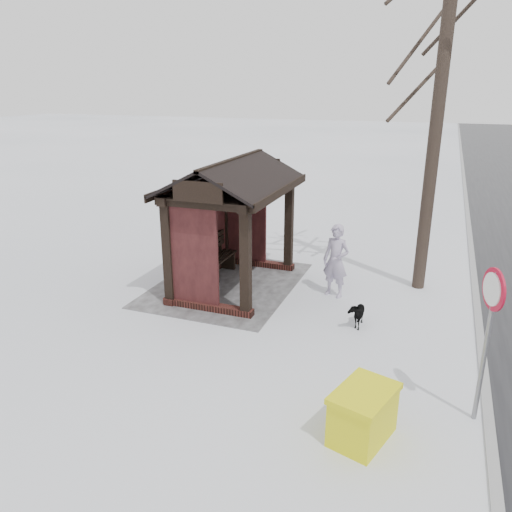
% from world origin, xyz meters
% --- Properties ---
extents(ground, '(120.00, 120.00, 0.00)m').
position_xyz_m(ground, '(0.00, 0.00, 0.00)').
color(ground, white).
rests_on(ground, ground).
extents(kerb, '(120.00, 0.15, 0.06)m').
position_xyz_m(kerb, '(0.00, 5.50, 0.01)').
color(kerb, gray).
rests_on(kerb, ground).
extents(trampled_patch, '(4.20, 3.20, 0.02)m').
position_xyz_m(trampled_patch, '(0.00, -0.20, 0.01)').
color(trampled_patch, gray).
rests_on(trampled_patch, ground).
extents(bus_shelter, '(3.60, 2.40, 3.09)m').
position_xyz_m(bus_shelter, '(0.00, -0.16, 2.17)').
color(bus_shelter, '#341813').
rests_on(bus_shelter, ground).
extents(tree_near, '(3.42, 3.42, 9.03)m').
position_xyz_m(tree_near, '(-1.50, 4.20, 6.16)').
color(tree_near, black).
rests_on(tree_near, ground).
extents(pedestrian, '(0.56, 0.71, 1.70)m').
position_xyz_m(pedestrian, '(-0.27, 2.40, 0.85)').
color(pedestrian, '#ADA0BB').
rests_on(pedestrian, ground).
extents(dog, '(0.66, 0.32, 0.55)m').
position_xyz_m(dog, '(1.09, 3.14, 0.27)').
color(dog, black).
rests_on(dog, ground).
extents(grit_bin, '(1.15, 0.94, 0.76)m').
position_xyz_m(grit_bin, '(4.50, 3.82, 0.39)').
color(grit_bin, yellow).
rests_on(grit_bin, ground).
extents(road_sign, '(0.57, 0.25, 2.35)m').
position_xyz_m(road_sign, '(3.48, 5.28, 1.69)').
color(road_sign, gray).
rests_on(road_sign, ground).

